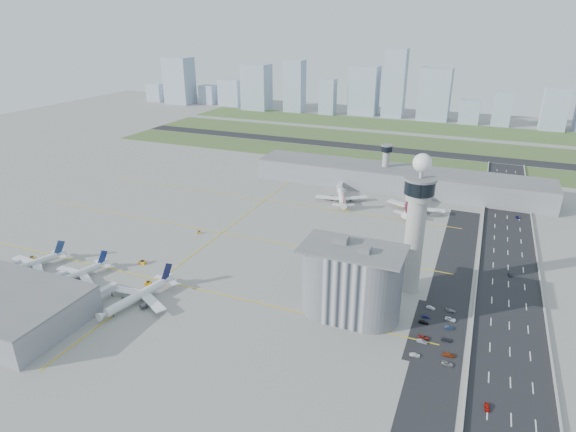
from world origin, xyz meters
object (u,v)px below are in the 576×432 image
at_px(jet_bridge_far_0, 341,186).
at_px(tug_0, 32,258).
at_px(tug_4, 345,208).
at_px(car_hw_0, 487,407).
at_px(jet_bridge_near_1, 39,288).
at_px(airplane_far_a, 342,192).
at_px(airplane_near_a, 27,261).
at_px(jet_bridge_far_1, 410,194).
at_px(jet_bridge_near_2, 90,302).
at_px(car_lot_0, 415,355).
at_px(tug_2, 148,283).
at_px(car_lot_3, 424,322).
at_px(car_lot_9, 449,328).
at_px(car_hw_4, 498,188).
at_px(admin_building, 351,282).
at_px(car_hw_2, 518,217).
at_px(tug_5, 401,205).
at_px(car_lot_2, 424,337).
at_px(secondary_tower, 386,162).
at_px(control_tower, 416,219).
at_px(tug_3, 199,232).
at_px(car_hw_1, 510,275).
at_px(airplane_far_b, 416,201).
at_px(car_lot_1, 422,341).
at_px(car_lot_5, 431,308).
at_px(car_lot_11, 451,311).
at_px(car_lot_10, 451,319).
at_px(airplane_near_c, 136,292).
at_px(car_lot_6, 447,364).
at_px(airplane_near_b, 74,271).
at_px(car_lot_8, 446,340).
at_px(car_lot_4, 426,317).

relative_size(jet_bridge_far_0, tug_0, 4.86).
xyz_separation_m(tug_4, car_hw_0, (91.89, -152.20, -0.38)).
bearing_deg(jet_bridge_near_1, airplane_far_a, -18.45).
xyz_separation_m(airplane_near_a, jet_bridge_far_1, (158.00, 178.72, -2.34)).
height_order(jet_bridge_near_2, jet_bridge_far_1, same).
bearing_deg(car_lot_0, tug_2, 78.05).
bearing_deg(airplane_far_a, jet_bridge_near_2, 139.49).
bearing_deg(car_lot_3, car_lot_9, -90.10).
bearing_deg(car_hw_4, admin_building, -111.06).
xyz_separation_m(jet_bridge_near_2, car_hw_2, (174.06, 182.11, -2.31)).
height_order(tug_5, car_hw_0, tug_5).
xyz_separation_m(car_lot_0, car_hw_0, (25.61, -17.64, -0.01)).
xyz_separation_m(admin_building, car_lot_2, (31.82, -6.24, -14.69)).
height_order(secondary_tower, airplane_far_a, secondary_tower).
height_order(control_tower, tug_3, control_tower).
xyz_separation_m(control_tower, tug_0, (-186.85, -45.34, -34.20)).
relative_size(car_hw_1, car_hw_2, 0.99).
distance_m(airplane_far_b, car_lot_1, 143.72).
relative_size(car_lot_3, car_hw_2, 1.05).
relative_size(jet_bridge_far_1, car_lot_5, 3.91).
relative_size(tug_0, car_hw_1, 0.75).
bearing_deg(admin_building, control_tower, 56.30).
bearing_deg(car_lot_11, jet_bridge_near_2, 116.16).
distance_m(airplane_far_a, car_lot_2, 156.41).
distance_m(car_lot_11, car_hw_2, 128.96).
bearing_deg(car_lot_10, airplane_far_a, 42.44).
xyz_separation_m(tug_5, car_lot_9, (42.70, -130.86, -0.41)).
height_order(airplane_near_c, car_hw_1, airplane_near_c).
xyz_separation_m(airplane_near_c, car_lot_11, (128.40, 46.13, -5.18)).
bearing_deg(car_hw_2, airplane_near_c, -139.50).
bearing_deg(tug_4, car_lot_3, -101.57).
xyz_separation_m(airplane_far_b, car_hw_1, (56.30, -71.39, -5.73)).
relative_size(tug_0, car_lot_6, 0.69).
bearing_deg(airplane_far_a, airplane_near_c, 143.58).
bearing_deg(tug_2, tug_0, -119.76).
bearing_deg(car_lot_10, airplane_near_b, 109.25).
bearing_deg(airplane_near_c, secondary_tower, 173.89).
height_order(jet_bridge_near_2, car_hw_2, jet_bridge_near_2).
xyz_separation_m(car_lot_0, car_lot_6, (11.77, -0.54, -0.08)).
relative_size(jet_bridge_far_1, car_lot_1, 3.58).
height_order(secondary_tower, jet_bridge_near_1, secondary_tower).
height_order(car_lot_10, car_lot_11, car_lot_10).
bearing_deg(car_lot_5, airplane_near_a, 109.03).
bearing_deg(airplane_near_b, admin_building, 116.27).
relative_size(tug_4, car_lot_5, 0.99).
distance_m(control_tower, car_lot_3, 44.23).
bearing_deg(airplane_far_a, car_hw_2, -104.31).
distance_m(car_lot_3, car_lot_8, 13.15).
bearing_deg(jet_bridge_near_1, car_lot_8, -68.83).
bearing_deg(car_lot_4, tug_0, 93.26).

